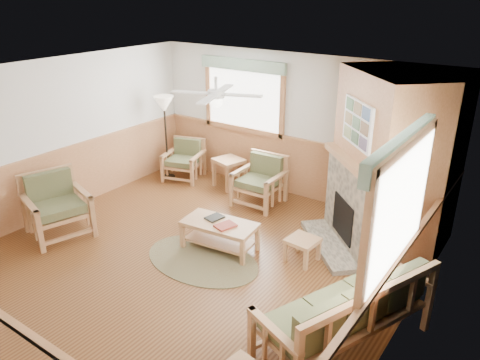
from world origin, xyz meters
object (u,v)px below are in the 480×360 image
Objects in this scene: end_table_chairs at (229,173)px; armchair_back_right at (259,181)px; sofa at (344,309)px; floor_lamp_right at (393,223)px; armchair_left at (57,206)px; floor_lamp_left at (166,138)px; armchair_back_left at (183,160)px; coffee_table at (220,236)px; footstool at (302,250)px.

armchair_back_right is at bearing -19.17° from end_table_chairs.
armchair_back_right is at bearing -111.03° from sofa.
sofa is 1.13× the size of floor_lamp_right.
armchair_left reaches higher than end_table_chairs.
sofa is 5.68m from floor_lamp_left.
end_table_chairs is (1.09, 3.18, -0.21)m from armchair_left.
armchair_back_left is at bearing 174.69° from armchair_back_right.
coffee_table reaches higher than footstool.
end_table_chairs is at bearing -5.83° from armchair_back_left.
sofa is at bearing -44.22° from armchair_back_right.
armchair_back_right is 0.51× the size of floor_lamp_left.
floor_lamp_right reaches higher than armchair_left.
end_table_chairs reaches higher than footstool.
footstool is at bearing -38.45° from armchair_back_left.
armchair_back_right is (1.97, -0.12, 0.05)m from armchair_back_left.
floor_lamp_left is at bearing 141.05° from coffee_table.
end_table_chairs is (-0.94, 0.33, -0.16)m from armchair_back_right.
sofa is 3.79m from armchair_back_right.
armchair_back_left is 0.45× the size of floor_lamp_right.
floor_lamp_left is (-2.67, 1.69, 0.65)m from coffee_table.
sofa is at bearing -90.00° from floor_lamp_right.
floor_lamp_left is at bearing 22.16° from armchair_left.
coffee_table is 0.63× the size of floor_lamp_right.
sofa reaches higher than footstool.
end_table_chairs is (1.03, 0.20, -0.11)m from armchair_back_left.
armchair_back_right is 1.78m from coffee_table.
footstool is at bearing -49.59° from armchair_left.
armchair_back_left is at bearing 135.37° from coffee_table.
footstool is (-1.19, 1.27, -0.29)m from sofa.
footstool is (1.60, -1.29, -0.27)m from armchair_back_right.
floor_lamp_left is (-0.31, -0.16, 0.47)m from armchair_back_left.
armchair_left is (-4.82, -0.29, 0.04)m from sofa.
sofa is 1.16× the size of floor_lamp_left.
floor_lamp_right reaches higher than end_table_chairs.
armchair_back_left is at bearing -169.00° from end_table_chairs.
coffee_table is 0.65× the size of floor_lamp_left.
sofa reaches higher than coffee_table.
armchair_back_left is (-4.76, 2.69, -0.06)m from sofa.
floor_lamp_right reaches higher than floor_lamp_left.
coffee_table is (2.36, -1.84, -0.18)m from armchair_back_left.
floor_lamp_right reaches higher than footstool.
armchair_left is 0.56× the size of floor_lamp_right.
armchair_left is 1.71× the size of end_table_chairs.
coffee_table is 1.92× the size of end_table_chairs.
armchair_back_right is 1.53× the size of end_table_chairs.
armchair_back_left reaches higher than end_table_chairs.
sofa is 1.80× the size of coffee_table.
sofa is 2.26× the size of armchair_back_right.
floor_lamp_left reaches higher than armchair_back_left.
coffee_table is 1.28m from footstool.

